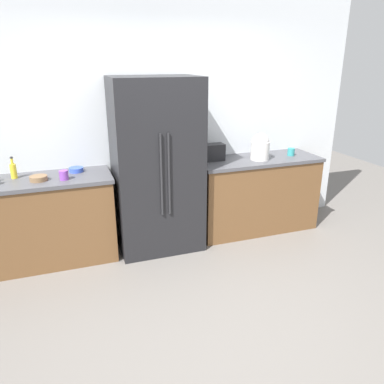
{
  "coord_description": "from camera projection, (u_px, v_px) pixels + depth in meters",
  "views": [
    {
      "loc": [
        -1.06,
        -2.45,
        2.05
      ],
      "look_at": [
        -0.05,
        0.42,
        0.96
      ],
      "focal_mm": 35.04,
      "sensor_mm": 36.0,
      "label": 1
    }
  ],
  "objects": [
    {
      "name": "rice_cooker",
      "position": [
        260.0,
        147.0,
        4.4
      ],
      "size": [
        0.22,
        0.22,
        0.31
      ],
      "color": "silver",
      "rests_on": "counter_right"
    },
    {
      "name": "cup_c",
      "position": [
        64.0,
        175.0,
        3.69
      ],
      "size": [
        0.09,
        0.09,
        0.09
      ],
      "primitive_type": "cylinder",
      "color": "purple",
      "rests_on": "counter_left"
    },
    {
      "name": "bowl_b",
      "position": [
        39.0,
        178.0,
        3.67
      ],
      "size": [
        0.17,
        0.17,
        0.05
      ],
      "primitive_type": "cylinder",
      "color": "brown",
      "rests_on": "counter_left"
    },
    {
      "name": "bottle_b",
      "position": [
        13.0,
        170.0,
        3.72
      ],
      "size": [
        0.06,
        0.06,
        0.22
      ],
      "color": "yellow",
      "rests_on": "counter_left"
    },
    {
      "name": "bowl_a",
      "position": [
        76.0,
        170.0,
        3.96
      ],
      "size": [
        0.15,
        0.15,
        0.05
      ],
      "primitive_type": "cylinder",
      "color": "blue",
      "rests_on": "counter_left"
    },
    {
      "name": "counter_right",
      "position": [
        255.0,
        194.0,
        4.66
      ],
      "size": [
        1.52,
        0.6,
        0.92
      ],
      "color": "brown",
      "rests_on": "ground_plane"
    },
    {
      "name": "counter_left",
      "position": [
        36.0,
        222.0,
        3.86
      ],
      "size": [
        1.58,
        0.6,
        0.92
      ],
      "color": "brown",
      "rests_on": "ground_plane"
    },
    {
      "name": "toaster",
      "position": [
        214.0,
        152.0,
        4.38
      ],
      "size": [
        0.23,
        0.15,
        0.2
      ],
      "primitive_type": "cube",
      "color": "black",
      "rests_on": "counter_right"
    },
    {
      "name": "refrigerator",
      "position": [
        157.0,
        167.0,
        4.06
      ],
      "size": [
        0.92,
        0.67,
        1.88
      ],
      "color": "black",
      "rests_on": "ground_plane"
    },
    {
      "name": "cup_a",
      "position": [
        291.0,
        152.0,
        4.61
      ],
      "size": [
        0.09,
        0.09,
        0.09
      ],
      "primitive_type": "cylinder",
      "color": "teal",
      "rests_on": "counter_right"
    },
    {
      "name": "kitchen_back_panel",
      "position": [
        157.0,
        119.0,
        4.29
      ],
      "size": [
        4.96,
        0.1,
        2.8
      ],
      "primitive_type": "cube",
      "color": "silver",
      "rests_on": "ground_plane"
    },
    {
      "name": "ground_plane",
      "position": [
        214.0,
        313.0,
        3.2
      ],
      "size": [
        9.92,
        9.92,
        0.0
      ],
      "primitive_type": "plane",
      "color": "slate"
    }
  ]
}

